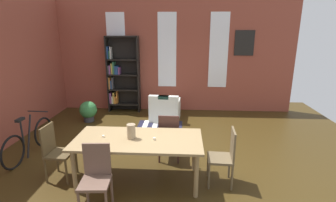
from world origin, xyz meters
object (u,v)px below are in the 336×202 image
dining_table (138,143)px  armchair_white (165,110)px  vase_on_table (131,131)px  dining_chair_near_left (96,176)px  bookshelf_tall (121,75)px  dining_chair_head_left (56,150)px  bicycle_second (29,140)px  dining_chair_far_right (169,136)px  dining_chair_head_right (225,155)px  potted_plant_by_shelf (88,111)px

dining_table → armchair_white: (0.21, 3.07, -0.41)m
vase_on_table → armchair_white: bearing=84.0°
dining_chair_near_left → bookshelf_tall: bookshelf_tall is taller
dining_chair_head_left → bicycle_second: 1.22m
dining_chair_far_right → dining_chair_head_right: same height
dining_chair_near_left → potted_plant_by_shelf: (-1.40, 3.47, -0.20)m
dining_table → armchair_white: bearing=86.0°
vase_on_table → dining_chair_far_right: bearing=51.5°
dining_chair_head_right → bookshelf_tall: bookshelf_tall is taller
dining_table → dining_chair_head_left: dining_chair_head_left is taller
bookshelf_tall → dining_chair_near_left: bearing=-81.2°
vase_on_table → bookshelf_tall: bookshelf_tall is taller
vase_on_table → bicycle_second: bearing=161.2°
dining_chair_head_left → bicycle_second: (-0.94, 0.76, -0.19)m
vase_on_table → dining_chair_far_right: vase_on_table is taller
vase_on_table → armchair_white: size_ratio=0.28×
dining_table → dining_chair_head_left: size_ratio=2.17×
dining_chair_near_left → dining_chair_head_left: size_ratio=1.00×
dining_chair_head_left → potted_plant_by_shelf: size_ratio=1.67×
vase_on_table → bicycle_second: (-2.24, 0.76, -0.56)m
dining_table → dining_chair_head_right: dining_chair_head_right is taller
dining_chair_head_right → potted_plant_by_shelf: 4.29m
potted_plant_by_shelf → dining_table: bearing=-55.8°
dining_table → armchair_white: 3.10m
dining_table → bicycle_second: (-2.34, 0.76, -0.36)m
dining_chair_far_right → armchair_white: 2.37m
dining_chair_far_right → bookshelf_tall: bookshelf_tall is taller
dining_chair_far_right → armchair_white: size_ratio=1.11×
dining_chair_head_left → bicycle_second: bearing=141.0°
dining_chair_near_left → bookshelf_tall: (-0.69, 4.49, 0.61)m
vase_on_table → dining_chair_head_right: (1.51, -0.00, -0.37)m
armchair_white → dining_chair_head_right: bearing=-68.8°
dining_table → dining_chair_near_left: 0.88m
dining_table → armchair_white: dining_table is taller
dining_chair_near_left → dining_chair_far_right: bearing=56.9°
dining_chair_head_right → dining_chair_head_left: bearing=179.8°
potted_plant_by_shelf → dining_chair_head_left: bearing=-80.3°
dining_chair_far_right → dining_chair_head_left: same height
bookshelf_tall → potted_plant_by_shelf: bookshelf_tall is taller
bicycle_second → potted_plant_by_shelf: (0.47, 2.00, -0.02)m
dining_table → dining_chair_far_right: size_ratio=2.17×
bicycle_second → bookshelf_tall: bearing=68.6°
dining_chair_near_left → dining_chair_head_right: bearing=20.8°
dining_chair_far_right → bicycle_second: size_ratio=0.59×
dining_chair_head_right → bookshelf_tall: bearing=124.2°
vase_on_table → dining_chair_head_right: size_ratio=0.25×
bookshelf_tall → dining_table: bearing=-72.9°
armchair_white → potted_plant_by_shelf: 2.11m
vase_on_table → potted_plant_by_shelf: 3.33m
dining_table → dining_chair_near_left: dining_chair_near_left is taller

